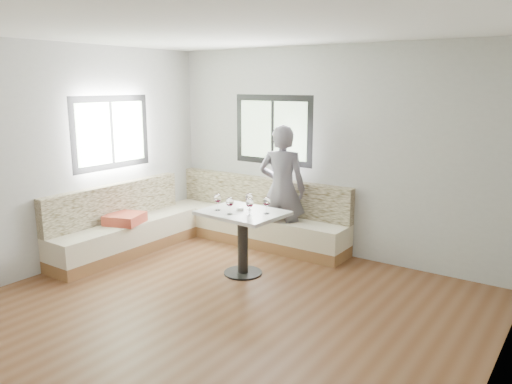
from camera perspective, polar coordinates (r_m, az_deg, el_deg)
room at (r=4.85m, az=-5.52°, el=1.66°), size 5.01×5.01×2.81m
banquette at (r=7.20m, az=-6.54°, el=-3.68°), size 2.90×2.80×0.95m
table at (r=6.07m, az=-1.53°, el=-4.04°), size 1.01×0.81×0.80m
person at (r=6.84m, az=3.00°, el=0.31°), size 0.75×0.61×1.77m
olive_ramekin at (r=6.07m, az=-1.84°, el=-1.91°), size 0.09×0.09×0.04m
wine_glass_a at (r=6.04m, az=-4.42°, el=-0.78°), size 0.09×0.09×0.20m
wine_glass_b at (r=5.85m, az=-3.01°, el=-1.19°), size 0.09×0.09×0.20m
wine_glass_c at (r=5.80m, az=-0.72°, el=-1.30°), size 0.09×0.09×0.20m
wine_glass_d at (r=6.07m, az=-0.81°, el=-0.69°), size 0.09×0.09×0.20m
wine_glass_e at (r=5.87m, az=1.21°, el=-1.13°), size 0.09×0.09×0.20m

